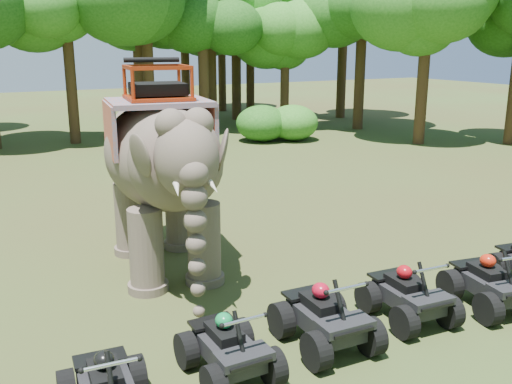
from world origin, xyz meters
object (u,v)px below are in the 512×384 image
atv_0 (107,383)px  atv_2 (325,309)px  atv_3 (409,288)px  atv_1 (228,340)px  atv_4 (492,277)px  elephant (162,168)px

atv_0 → atv_2: bearing=9.9°
atv_2 → atv_3: (1.88, 0.04, -0.04)m
atv_1 → atv_3: 3.69m
atv_2 → atv_4: size_ratio=1.03×
atv_0 → atv_3: (5.60, 0.36, 0.01)m
elephant → atv_1: size_ratio=3.38×
atv_4 → atv_2: bearing=-175.4°
atv_2 → atv_3: atv_2 is taller
atv_2 → atv_4: atv_2 is taller
atv_0 → atv_3: size_ratio=0.98×
atv_1 → atv_2: bearing=1.3°
atv_1 → atv_2: (1.82, 0.05, 0.05)m
atv_1 → elephant: bearing=81.9°
elephant → atv_4: bearing=-37.6°
atv_3 → elephant: bearing=128.3°
atv_0 → atv_3: atv_3 is taller
atv_0 → atv_1: (1.90, 0.27, -0.01)m
elephant → atv_0: elephant is taller
atv_4 → atv_0: bearing=-170.3°
atv_4 → elephant: bearing=144.2°
atv_2 → atv_3: size_ratio=1.06×
atv_1 → atv_4: atv_4 is taller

